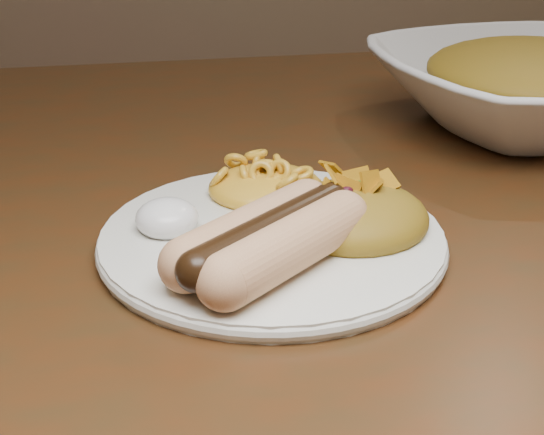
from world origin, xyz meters
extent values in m
cube|color=#421D0B|center=(0.00, 0.00, 0.73)|extent=(1.60, 0.90, 0.04)
cylinder|color=silver|center=(0.00, -0.09, 0.76)|extent=(0.25, 0.25, 0.01)
cylinder|color=#EAB57C|center=(-0.01, -0.15, 0.78)|extent=(0.11, 0.09, 0.03)
cylinder|color=#EAB57C|center=(-0.01, -0.12, 0.78)|extent=(0.11, 0.09, 0.03)
cylinder|color=#36200F|center=(-0.01, -0.13, 0.78)|extent=(0.11, 0.10, 0.02)
ellipsoid|color=gold|center=(0.00, -0.02, 0.78)|extent=(0.10, 0.10, 0.03)
ellipsoid|color=white|center=(-0.07, -0.07, 0.77)|extent=(0.06, 0.06, 0.03)
ellipsoid|color=#B65E15|center=(0.05, -0.09, 0.77)|extent=(0.10, 0.10, 0.04)
imported|color=white|center=(0.29, 0.12, 0.79)|extent=(0.33, 0.33, 0.07)
ellipsoid|color=#B65E15|center=(0.29, 0.12, 0.80)|extent=(0.28, 0.28, 0.05)
camera|label=1|loc=(-0.09, -0.53, 0.98)|focal=50.00mm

